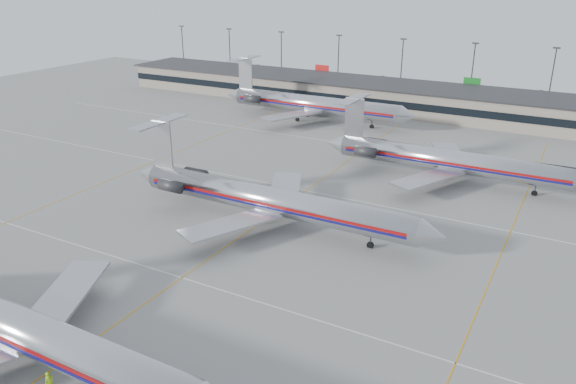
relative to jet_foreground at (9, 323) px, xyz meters
The scene contains 9 objects.
ground 9.46m from the jet_foreground, 61.42° to the left, with size 260.00×260.00×0.00m, color gray.
apron_markings 18.55m from the jet_foreground, 76.63° to the left, with size 160.00×0.15×0.02m, color silver.
terminal 105.80m from the jet_foreground, 87.72° to the left, with size 162.00×17.00×6.25m.
light_mast_row 119.92m from the jet_foreground, 87.98° to the left, with size 163.60×0.40×15.28m.
jet_foreground is the anchor object (origin of this frame).
jet_second_row 34.96m from the jet_foreground, 81.65° to the left, with size 46.11×27.15×12.07m.
jet_third_row 66.25m from the jet_foreground, 70.83° to the left, with size 43.52×26.77×11.90m.
jet_back_row 88.22m from the jet_foreground, 99.56° to the left, with size 46.77×28.77×12.79m.
ramp_worker_near 6.99m from the jet_foreground, 13.77° to the right, with size 0.66×0.43×1.81m, color #AFEB16.
Camera 1 is at (36.40, -31.73, 31.78)m, focal length 35.00 mm.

